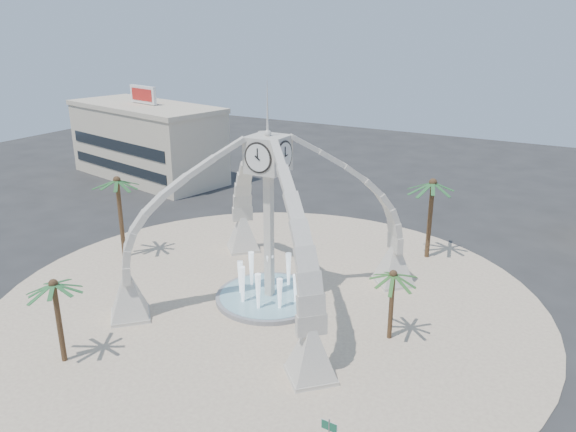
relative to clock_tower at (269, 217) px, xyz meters
The scene contains 10 objects.
ground 6.49m from the clock_tower, 90.00° to the left, with size 140.00×140.00×0.00m, color #282828.
plaza 6.46m from the clock_tower, 90.00° to the left, with size 40.00×40.00×0.06m, color beige.
clock_tower is the anchor object (origin of this frame).
fountain 6.20m from the clock_tower, 90.00° to the left, with size 8.00×8.00×3.62m.
building_nw 38.87m from the clock_tower, 145.49° to the left, with size 23.75×13.73×11.90m.
palm_east 9.81m from the clock_tower, ahead, with size 3.31×3.31×5.22m.
palm_west 15.26m from the clock_tower, behind, with size 4.88×4.88×7.76m.
palm_north 15.70m from the clock_tower, 59.93° to the left, with size 5.19×5.19×7.60m.
palm_south 14.68m from the clock_tower, 117.49° to the right, with size 3.78×3.78×5.85m.
street_sign 17.17m from the clock_tower, 49.13° to the right, with size 0.85×0.07×2.32m.
Camera 1 is at (19.55, -31.85, 19.57)m, focal length 35.00 mm.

